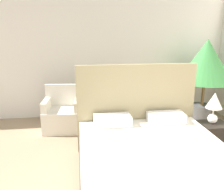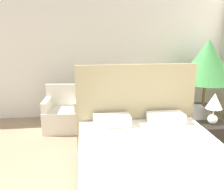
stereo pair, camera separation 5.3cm
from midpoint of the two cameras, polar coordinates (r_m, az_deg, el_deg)
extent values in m
cube|color=silver|center=(5.33, -2.35, 10.53)|extent=(10.00, 0.06, 2.90)
cube|color=#4C4238|center=(3.24, 9.09, -17.75)|extent=(1.80, 1.96, 0.28)
cube|color=silver|center=(3.11, 9.29, -13.80)|extent=(1.77, 1.92, 0.23)
cube|color=tan|center=(3.89, 5.21, -2.96)|extent=(1.84, 0.06, 1.36)
cube|color=white|center=(3.66, -0.32, -5.80)|extent=(0.54, 0.29, 0.14)
cube|color=white|center=(3.84, 11.84, -5.09)|extent=(0.54, 0.29, 0.14)
cube|color=silver|center=(4.81, -11.49, -5.56)|extent=(0.73, 0.63, 0.41)
cube|color=silver|center=(4.92, -11.31, 0.04)|extent=(0.69, 0.12, 0.42)
cube|color=silver|center=(4.77, -15.15, -2.19)|extent=(0.14, 0.52, 0.19)
cube|color=silver|center=(4.68, -8.15, -2.14)|extent=(0.14, 0.52, 0.19)
cube|color=silver|center=(4.86, 1.78, -5.04)|extent=(0.68, 0.57, 0.41)
cube|color=silver|center=(4.97, 1.34, 0.49)|extent=(0.68, 0.06, 0.42)
cube|color=silver|center=(4.72, -1.68, -1.81)|extent=(0.10, 0.52, 0.19)
cube|color=silver|center=(4.82, 5.24, -1.53)|extent=(0.10, 0.52, 0.19)
cylinder|color=#4C4C4C|center=(5.51, 19.44, -3.83)|extent=(0.42, 0.42, 0.34)
cylinder|color=brown|center=(5.39, 19.83, 0.33)|extent=(0.06, 0.06, 0.49)
cone|color=#387F3D|center=(5.27, 20.49, 7.33)|extent=(1.06, 1.06, 0.84)
cube|color=black|center=(4.26, 21.68, -8.93)|extent=(0.41, 0.38, 0.46)
sphere|color=white|center=(4.15, 21.63, -5.05)|extent=(0.15, 0.15, 0.15)
cylinder|color=white|center=(4.11, 21.80, -3.43)|extent=(0.02, 0.02, 0.10)
cone|color=silver|center=(4.06, 22.04, -1.18)|extent=(0.24, 0.24, 0.24)
cylinder|color=gold|center=(4.83, -4.84, -5.16)|extent=(0.37, 0.37, 0.42)
camera|label=1|loc=(0.03, -90.36, -0.10)|focal=40.00mm
camera|label=2|loc=(0.03, 89.64, 0.10)|focal=40.00mm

